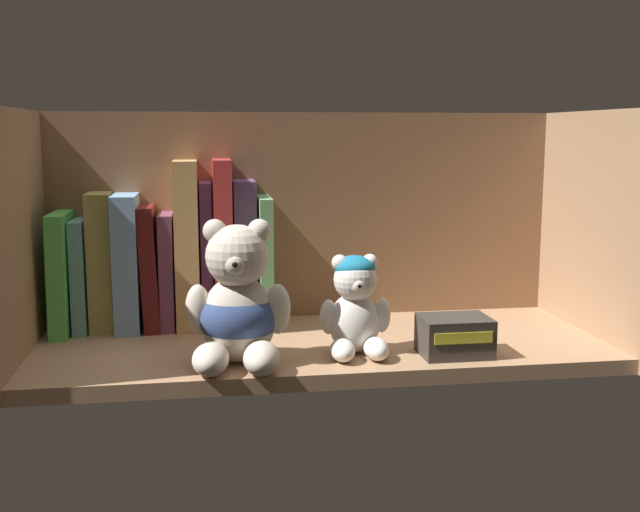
{
  "coord_description": "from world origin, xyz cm",
  "views": [
    {
      "loc": [
        -15.64,
        -99.8,
        30.17
      ],
      "look_at": [
        -0.15,
        0.0,
        13.81
      ],
      "focal_mm": 42.65,
      "sensor_mm": 36.0,
      "label": 1
    }
  ],
  "objects": [
    {
      "name": "shelf_board",
      "position": [
        0.0,
        0.0,
        1.0
      ],
      "size": [
        76.56,
        29.54,
        2.0
      ],
      "primitive_type": "cube",
      "color": "#A87F5B",
      "rests_on": "ground"
    },
    {
      "name": "shelf_back_panel",
      "position": [
        0.0,
        15.37,
        16.65
      ],
      "size": [
        78.96,
        1.2,
        33.29
      ],
      "primitive_type": "cube",
      "color": "brown",
      "rests_on": "ground"
    },
    {
      "name": "shelf_side_panel_left",
      "position": [
        -39.08,
        0.0,
        16.65
      ],
      "size": [
        1.6,
        31.94,
        33.29
      ],
      "primitive_type": "cube",
      "color": "#A87F5B",
      "rests_on": "ground"
    },
    {
      "name": "shelf_side_panel_right",
      "position": [
        39.08,
        0.0,
        16.65
      ],
      "size": [
        1.6,
        31.94,
        33.29
      ],
      "primitive_type": "cube",
      "color": "#A87F5B",
      "rests_on": "ground"
    },
    {
      "name": "book_0",
      "position": [
        -35.54,
        12.1,
        10.6
      ],
      "size": [
        2.72,
        14.81,
        17.24
      ],
      "primitive_type": "cube",
      "rotation": [
        0.0,
        0.01,
        0.0
      ],
      "color": "#54C352",
      "rests_on": "shelf_board"
    },
    {
      "name": "book_1",
      "position": [
        -33.08,
        12.1,
        10.03
      ],
      "size": [
        1.9,
        10.98,
        16.07
      ],
      "primitive_type": "cube",
      "color": "#639A93",
      "rests_on": "shelf_board"
    },
    {
      "name": "book_2",
      "position": [
        -30.19,
        12.1,
        11.91
      ],
      "size": [
        3.33,
        9.22,
        19.83
      ],
      "primitive_type": "cube",
      "color": "tan",
      "rests_on": "shelf_board"
    },
    {
      "name": "book_3",
      "position": [
        -26.53,
        12.1,
        11.79
      ],
      "size": [
        3.45,
        12.76,
        19.59
      ],
      "primitive_type": "cube",
      "color": "#77A2C9",
      "rests_on": "shelf_board"
    },
    {
      "name": "book_4",
      "position": [
        -23.4,
        12.1,
        10.96
      ],
      "size": [
        2.93,
        11.42,
        17.98
      ],
      "primitive_type": "cube",
      "rotation": [
        0.0,
        -0.04,
        0.0
      ],
      "color": "#5C1818",
      "rests_on": "shelf_board"
    },
    {
      "name": "book_5",
      "position": [
        -20.98,
        12.1,
        10.39
      ],
      "size": [
        2.01,
        10.78,
        16.78
      ],
      "primitive_type": "cube",
      "color": "#743D58",
      "rests_on": "shelf_board"
    },
    {
      "name": "book_6",
      "position": [
        -18.01,
        12.1,
        14.17
      ],
      "size": [
        3.37,
        11.55,
        24.34
      ],
      "primitive_type": "cube",
      "color": "tan",
      "rests_on": "shelf_board"
    },
    {
      "name": "book_7",
      "position": [
        -15.23,
        12.1,
        12.6
      ],
      "size": [
        1.65,
        9.23,
        21.2
      ],
      "primitive_type": "cube",
      "color": "#563864",
      "rests_on": "shelf_board"
    },
    {
      "name": "book_8",
      "position": [
        -12.84,
        12.1,
        14.24
      ],
      "size": [
        2.6,
        12.6,
        24.47
      ],
      "primitive_type": "cube",
      "color": "red",
      "rests_on": "shelf_board"
    },
    {
      "name": "book_9",
      "position": [
        -9.66,
        12.1,
        12.71
      ],
      "size": [
        3.22,
        9.87,
        21.42
      ],
      "primitive_type": "cube",
      "color": "#644772",
      "rests_on": "shelf_board"
    },
    {
      "name": "book_10",
      "position": [
        -6.85,
        12.1,
        11.54
      ],
      "size": [
        1.84,
        14.9,
        19.09
      ],
      "primitive_type": "cube",
      "color": "#70B16F",
      "rests_on": "shelf_board"
    },
    {
      "name": "teddy_bear_larger",
      "position": [
        -11.65,
        -8.46,
        9.03
      ],
      "size": [
        13.2,
        13.94,
        17.89
      ],
      "color": "beige",
      "rests_on": "shelf_board"
    },
    {
      "name": "teddy_bear_smaller",
      "position": [
        3.43,
        -6.54,
        8.12
      ],
      "size": [
        9.36,
        9.47,
        12.9
      ],
      "color": "white",
      "rests_on": "shelf_board"
    },
    {
      "name": "small_product_box",
      "position": [
        15.9,
        -9.2,
        4.5
      ],
      "size": [
        8.81,
        6.83,
        4.99
      ],
      "color": "#38332D",
      "rests_on": "shelf_board"
    }
  ]
}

